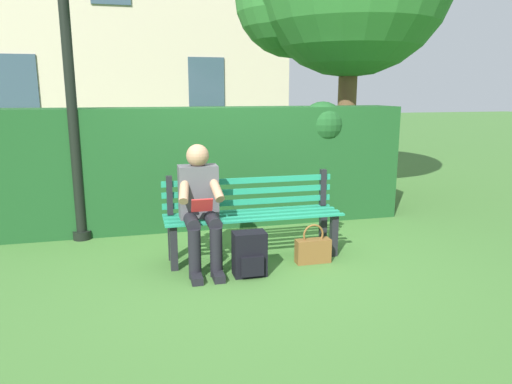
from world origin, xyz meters
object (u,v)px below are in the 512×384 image
object	(u,v)px
person_seated	(200,203)
handbag	(313,250)
park_bench	(252,214)
lamp_post	(68,58)
backpack	(249,254)

from	to	relation	value
person_seated	handbag	distance (m)	1.23
park_bench	handbag	xyz separation A→B (m)	(-0.55, 0.35, -0.32)
person_seated	handbag	size ratio (longest dim) A/B	2.98
park_bench	lamp_post	xyz separation A→B (m)	(1.80, -1.04, 1.60)
park_bench	handbag	size ratio (longest dim) A/B	4.52
park_bench	lamp_post	world-z (taller)	lamp_post
park_bench	person_seated	world-z (taller)	person_seated
backpack	handbag	bearing A→B (deg)	-166.53
backpack	lamp_post	size ratio (longest dim) A/B	0.12
handbag	backpack	bearing A→B (deg)	13.47
person_seated	lamp_post	bearing A→B (deg)	-44.31
park_bench	handbag	bearing A→B (deg)	147.21
park_bench	person_seated	distance (m)	0.61
backpack	handbag	size ratio (longest dim) A/B	1.05
handbag	lamp_post	bearing A→B (deg)	-30.71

